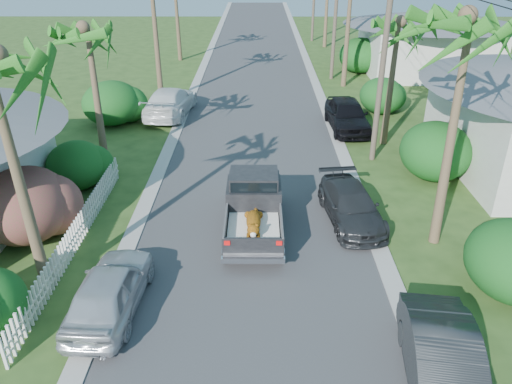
{
  "coord_description": "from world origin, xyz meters",
  "views": [
    {
      "loc": [
        0.16,
        -8.89,
        9.51
      ],
      "look_at": [
        0.09,
        6.83,
        1.4
      ],
      "focal_mm": 35.0,
      "sensor_mm": 36.0,
      "label": 1
    }
  ],
  "objects_px": {
    "palm_l_b": "(86,29)",
    "utility_pole_b": "(383,62)",
    "parked_car_rn": "(444,365)",
    "house_right_far": "(427,44)",
    "parked_car_rf": "(347,115)",
    "utility_pole_c": "(336,14)",
    "parked_car_rm": "(351,206)",
    "palm_r_a": "(474,18)",
    "pickup_truck": "(254,202)",
    "parked_car_lf": "(170,102)",
    "parked_car_ln": "(110,290)",
    "palm_r_b": "(399,22)"
  },
  "relations": [
    {
      "from": "palm_r_b",
      "to": "utility_pole_b",
      "type": "bearing_deg",
      "value": -116.57
    },
    {
      "from": "palm_r_b",
      "to": "parked_car_ln",
      "type": "bearing_deg",
      "value": -129.46
    },
    {
      "from": "palm_r_a",
      "to": "utility_pole_c",
      "type": "distance_m",
      "value": 22.19
    },
    {
      "from": "parked_car_rn",
      "to": "house_right_far",
      "type": "bearing_deg",
      "value": 81.22
    },
    {
      "from": "pickup_truck",
      "to": "utility_pole_c",
      "type": "height_order",
      "value": "utility_pole_c"
    },
    {
      "from": "parked_car_rn",
      "to": "palm_r_a",
      "type": "height_order",
      "value": "palm_r_a"
    },
    {
      "from": "parked_car_lf",
      "to": "palm_r_a",
      "type": "bearing_deg",
      "value": 135.56
    },
    {
      "from": "parked_car_rn",
      "to": "parked_car_lf",
      "type": "relative_size",
      "value": 0.79
    },
    {
      "from": "parked_car_rf",
      "to": "utility_pole_b",
      "type": "distance_m",
      "value": 5.6
    },
    {
      "from": "palm_r_a",
      "to": "house_right_far",
      "type": "relative_size",
      "value": 0.97
    },
    {
      "from": "parked_car_rm",
      "to": "palm_l_b",
      "type": "xyz_separation_m",
      "value": [
        -10.4,
        4.78,
        5.51
      ]
    },
    {
      "from": "parked_car_rn",
      "to": "palm_l_b",
      "type": "xyz_separation_m",
      "value": [
        -11.23,
        12.54,
        5.42
      ]
    },
    {
      "from": "palm_r_a",
      "to": "palm_r_b",
      "type": "relative_size",
      "value": 1.21
    },
    {
      "from": "parked_car_rm",
      "to": "parked_car_lf",
      "type": "relative_size",
      "value": 0.78
    },
    {
      "from": "parked_car_rm",
      "to": "utility_pole_b",
      "type": "distance_m",
      "value": 7.29
    },
    {
      "from": "parked_car_lf",
      "to": "palm_r_b",
      "type": "bearing_deg",
      "value": 164.43
    },
    {
      "from": "parked_car_ln",
      "to": "palm_l_b",
      "type": "bearing_deg",
      "value": -70.81
    },
    {
      "from": "parked_car_rf",
      "to": "palm_l_b",
      "type": "bearing_deg",
      "value": -159.3
    },
    {
      "from": "parked_car_lf",
      "to": "utility_pole_b",
      "type": "xyz_separation_m",
      "value": [
        10.6,
        -6.5,
        3.79
      ]
    },
    {
      "from": "parked_car_ln",
      "to": "utility_pole_b",
      "type": "distance_m",
      "value": 14.96
    },
    {
      "from": "parked_car_rm",
      "to": "utility_pole_c",
      "type": "distance_m",
      "value": 21.25
    },
    {
      "from": "parked_car_rn",
      "to": "palm_r_a",
      "type": "relative_size",
      "value": 0.51
    },
    {
      "from": "parked_car_rf",
      "to": "utility_pole_b",
      "type": "xyz_separation_m",
      "value": [
        0.6,
        -4.1,
        3.78
      ]
    },
    {
      "from": "parked_car_rm",
      "to": "parked_car_ln",
      "type": "relative_size",
      "value": 1.04
    },
    {
      "from": "parked_car_rm",
      "to": "parked_car_rn",
      "type": "bearing_deg",
      "value": -90.97
    },
    {
      "from": "parked_car_rf",
      "to": "palm_r_a",
      "type": "height_order",
      "value": "palm_r_a"
    },
    {
      "from": "parked_car_rn",
      "to": "parked_car_rm",
      "type": "xyz_separation_m",
      "value": [
        -0.83,
        7.76,
        -0.1
      ]
    },
    {
      "from": "parked_car_rm",
      "to": "pickup_truck",
      "type": "bearing_deg",
      "value": -180.0
    },
    {
      "from": "parked_car_rm",
      "to": "palm_r_b",
      "type": "xyz_separation_m",
      "value": [
        3.0,
        7.78,
        5.32
      ]
    },
    {
      "from": "parked_car_rn",
      "to": "pickup_truck",
      "type": "bearing_deg",
      "value": 128.04
    },
    {
      "from": "parked_car_lf",
      "to": "utility_pole_b",
      "type": "height_order",
      "value": "utility_pole_b"
    },
    {
      "from": "parked_car_rm",
      "to": "house_right_far",
      "type": "distance_m",
      "value": 24.69
    },
    {
      "from": "parked_car_rn",
      "to": "utility_pole_b",
      "type": "xyz_separation_m",
      "value": [
        1.17,
        13.54,
        3.87
      ]
    },
    {
      "from": "pickup_truck",
      "to": "parked_car_rm",
      "type": "bearing_deg",
      "value": 7.1
    },
    {
      "from": "house_right_far",
      "to": "utility_pole_b",
      "type": "xyz_separation_m",
      "value": [
        -7.4,
        -17.0,
        2.48
      ]
    },
    {
      "from": "parked_car_rn",
      "to": "parked_car_ln",
      "type": "bearing_deg",
      "value": 169.02
    },
    {
      "from": "palm_l_b",
      "to": "utility_pole_b",
      "type": "relative_size",
      "value": 0.82
    },
    {
      "from": "palm_l_b",
      "to": "utility_pole_c",
      "type": "xyz_separation_m",
      "value": [
        12.4,
        16.0,
        -1.55
      ]
    },
    {
      "from": "parked_car_rn",
      "to": "utility_pole_c",
      "type": "distance_m",
      "value": 28.82
    },
    {
      "from": "utility_pole_b",
      "to": "utility_pole_c",
      "type": "relative_size",
      "value": 1.0
    },
    {
      "from": "utility_pole_c",
      "to": "pickup_truck",
      "type": "bearing_deg",
      "value": -104.74
    },
    {
      "from": "parked_car_rm",
      "to": "palm_r_a",
      "type": "distance_m",
      "value": 7.41
    },
    {
      "from": "pickup_truck",
      "to": "parked_car_rm",
      "type": "relative_size",
      "value": 1.17
    },
    {
      "from": "pickup_truck",
      "to": "palm_r_b",
      "type": "height_order",
      "value": "palm_r_b"
    },
    {
      "from": "parked_car_lf",
      "to": "utility_pole_c",
      "type": "distance_m",
      "value": 14.11
    },
    {
      "from": "pickup_truck",
      "to": "parked_car_ln",
      "type": "relative_size",
      "value": 1.22
    },
    {
      "from": "parked_car_ln",
      "to": "palm_r_a",
      "type": "distance_m",
      "value": 12.85
    },
    {
      "from": "palm_l_b",
      "to": "pickup_truck",
      "type": "bearing_deg",
      "value": -37.49
    },
    {
      "from": "pickup_truck",
      "to": "parked_car_ln",
      "type": "bearing_deg",
      "value": -130.82
    },
    {
      "from": "parked_car_rf",
      "to": "utility_pole_c",
      "type": "distance_m",
      "value": 11.55
    }
  ]
}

